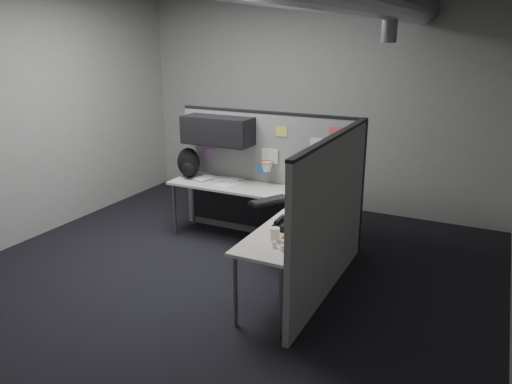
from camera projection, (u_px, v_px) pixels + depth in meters
The scene contains 12 objects.
room at pixel (273, 83), 4.58m from camera, with size 5.62×5.62×3.22m.
partition_back at pixel (254, 161), 6.30m from camera, with size 2.44×0.42×1.63m.
partition_right at pixel (331, 216), 4.91m from camera, with size 0.07×2.23×1.63m.
desk at pixel (265, 207), 5.79m from camera, with size 2.31×2.11×0.73m.
monitor at pixel (324, 179), 5.60m from camera, with size 0.58×0.58×0.47m.
keyboard at pixel (270, 201), 5.57m from camera, with size 0.39×0.52×0.04m.
mouse at pixel (300, 217), 5.09m from camera, with size 0.28×0.28×0.05m.
phone at pixel (285, 225), 4.81m from camera, with size 0.21×0.23×0.10m.
bottles at pixel (281, 244), 4.39m from camera, with size 0.13×0.17×0.08m.
cup at pixel (275, 234), 4.53m from camera, with size 0.09×0.09×0.12m, color white.
papers at pixel (216, 177), 6.53m from camera, with size 0.82×0.68×0.02m.
backpack at pixel (189, 163), 6.52m from camera, with size 0.36×0.32×0.39m.
Camera 1 is at (2.48, -4.25, 2.52)m, focal length 35.00 mm.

